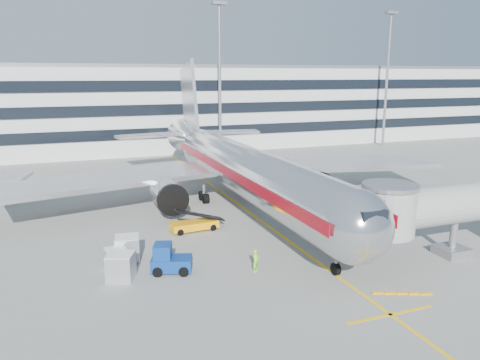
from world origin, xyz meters
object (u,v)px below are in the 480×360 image
object	(u,v)px
baggage_tug	(169,260)
ramp_worker	(256,261)
cargo_container_front	(121,266)
main_jet	(238,166)
belt_loader	(194,224)
cargo_container_left	(116,259)
cargo_container_right	(127,248)

from	to	relation	value
baggage_tug	ramp_worker	xyz separation A→B (m)	(5.85, -2.06, -0.11)
baggage_tug	cargo_container_front	world-z (taller)	baggage_tug
baggage_tug	main_jet	bearing A→B (deg)	54.20
belt_loader	cargo_container_front	world-z (taller)	belt_loader
cargo_container_left	cargo_container_right	size ratio (longest dim) A/B	0.83
main_jet	cargo_container_right	distance (m)	18.09
baggage_tug	belt_loader	bearing A→B (deg)	63.54
main_jet	ramp_worker	size ratio (longest dim) A/B	31.07
cargo_container_left	baggage_tug	bearing A→B (deg)	-28.36
baggage_tug	ramp_worker	bearing A→B (deg)	-19.43
main_jet	belt_loader	world-z (taller)	main_jet
belt_loader	cargo_container_front	size ratio (longest dim) A/B	2.02
main_jet	cargo_container_left	xyz separation A→B (m)	(-14.37, -13.23, -3.45)
cargo_container_left	ramp_worker	distance (m)	10.12
cargo_container_right	ramp_worker	distance (m)	9.92
belt_loader	ramp_worker	xyz separation A→B (m)	(1.76, -10.27, 0.21)
belt_loader	baggage_tug	bearing A→B (deg)	-116.46
baggage_tug	cargo_container_right	distance (m)	4.16
cargo_container_left	ramp_worker	world-z (taller)	ramp_worker
belt_loader	cargo_container_front	xyz separation A→B (m)	(-7.43, -8.18, 0.32)
cargo_container_left	ramp_worker	size ratio (longest dim) A/B	1.02
ramp_worker	cargo_container_left	bearing A→B (deg)	117.26
cargo_container_right	cargo_container_front	xyz separation A→B (m)	(-0.89, -3.32, -0.02)
belt_loader	cargo_container_right	size ratio (longest dim) A/B	2.26
cargo_container_front	cargo_container_right	bearing A→B (deg)	75.06
main_jet	belt_loader	size ratio (longest dim) A/B	11.18
cargo_container_right	main_jet	bearing A→B (deg)	41.35
cargo_container_left	cargo_container_front	distance (m)	1.86
baggage_tug	cargo_container_left	distance (m)	3.95
main_jet	cargo_container_left	world-z (taller)	main_jet
cargo_container_front	ramp_worker	world-z (taller)	cargo_container_front
ramp_worker	cargo_container_front	bearing A→B (deg)	127.36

